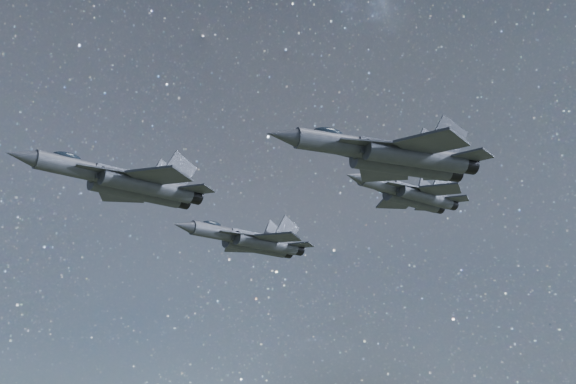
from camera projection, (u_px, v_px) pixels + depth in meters
name	position (u px, v px, depth m)	size (l,w,h in m)	color
jet_lead	(127.00, 182.00, 62.40)	(19.18, 12.83, 4.86)	#32343E
jet_left	(251.00, 241.00, 87.52)	(20.21, 13.50, 5.12)	#32343E
jet_right	(393.00, 155.00, 57.99)	(19.94, 14.21, 5.09)	#32343E
jet_slot	(410.00, 194.00, 78.36)	(17.86, 12.01, 4.51)	#32343E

